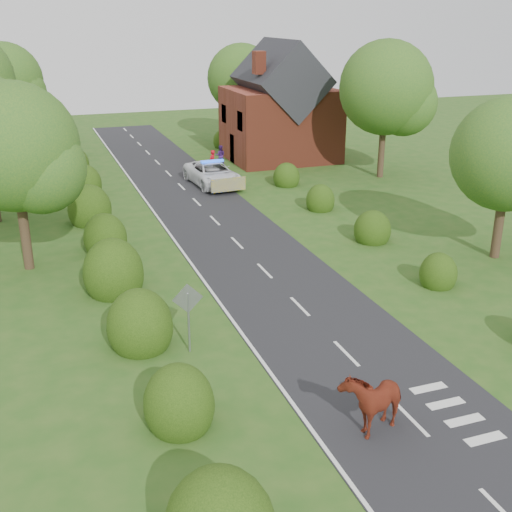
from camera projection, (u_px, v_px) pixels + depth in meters
name	position (u px, v px, depth m)	size (l,w,h in m)	color
ground	(346.00, 354.00, 21.93)	(120.00, 120.00, 0.00)	#285318
road	(220.00, 226.00, 35.13)	(6.00, 70.00, 0.02)	black
road_markings	(202.00, 241.00, 32.80)	(4.96, 70.00, 0.01)	white
hedgerow_left	(106.00, 246.00, 29.90)	(2.75, 50.41, 3.00)	#19360C
hedgerow_right	(361.00, 224.00, 33.69)	(2.10, 45.78, 2.10)	#19360C
tree_left_a	(20.00, 153.00, 27.39)	(5.74, 5.60, 8.38)	#332316
tree_left_d	(9.00, 83.00, 51.77)	(6.15, 6.00, 8.89)	#332316
tree_right_b	(391.00, 92.00, 43.56)	(6.56, 6.40, 9.40)	#332316
tree_right_c	(245.00, 81.00, 56.28)	(6.15, 6.00, 8.58)	#332316
road_sign	(188.00, 308.00, 21.53)	(1.06, 0.08, 2.53)	gray
house	(280.00, 111.00, 49.99)	(8.00, 7.40, 9.17)	maroon
cow	(372.00, 402.00, 17.84)	(1.15, 2.18, 1.55)	maroon
police_van	(213.00, 174.00, 43.19)	(3.06, 5.90, 1.72)	white
pedestrian_red	(212.00, 162.00, 46.48)	(0.62, 0.40, 1.69)	#B30C1B
pedestrian_purple	(220.00, 155.00, 48.86)	(0.75, 0.59, 1.55)	#3E1C63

